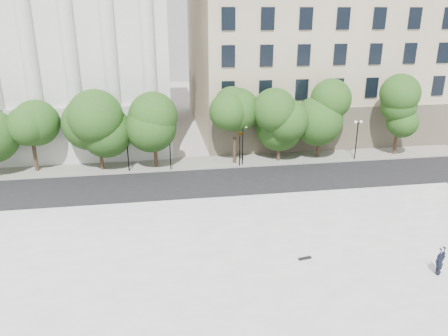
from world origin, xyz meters
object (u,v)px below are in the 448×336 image
Objects in this scene: person_lying at (438,271)px; traffic_light_west at (169,135)px; traffic_light_east at (240,131)px; skateboard at (305,258)px.

traffic_light_west is at bearing 109.87° from person_lying.
traffic_light_east reaches higher than person_lying.
person_lying is 2.06× the size of skateboard.
traffic_light_east reaches higher than traffic_light_west.
skateboard is at bearing -67.94° from traffic_light_west.
skateboard is (-7.17, 2.85, -0.20)m from person_lying.
traffic_light_east is at bearing 95.27° from person_lying.
person_lying is 7.72m from skateboard.
traffic_light_east is 23.03m from person_lying.
person_lying is (14.72, -21.47, -3.04)m from traffic_light_west.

